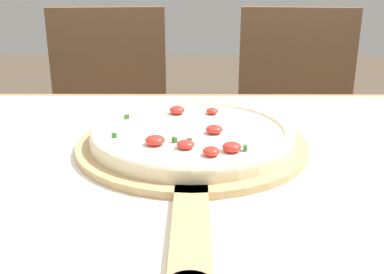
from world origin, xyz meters
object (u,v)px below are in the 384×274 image
at_px(chair_right, 295,128).
at_px(pizza, 192,134).
at_px(chair_left, 110,128).
at_px(pizza_peel, 192,149).

bearing_deg(chair_right, pizza, -108.80).
height_order(chair_left, chair_right, same).
bearing_deg(pizza_peel, pizza, 89.88).
height_order(pizza, chair_right, chair_right).
bearing_deg(chair_right, chair_left, -174.57).
height_order(pizza_peel, chair_right, chair_right).
distance_m(pizza, chair_right, 0.85).
bearing_deg(pizza, pizza_peel, -90.12).
relative_size(pizza_peel, pizza, 1.78).
xyz_separation_m(pizza_peel, chair_right, (0.33, 0.77, -0.23)).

